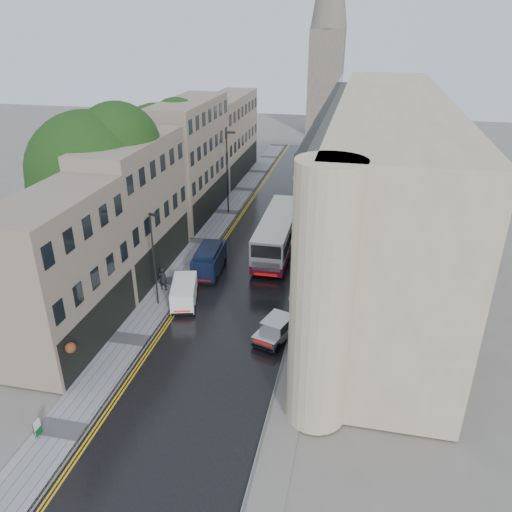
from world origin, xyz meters
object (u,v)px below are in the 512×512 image
at_px(white_lorry, 301,202).
at_px(lamp_post_far, 227,173).
at_px(tree_near, 93,193).
at_px(navy_van, 194,268).
at_px(lamp_post_near, 154,260).
at_px(tree_far, 159,161).
at_px(estate_sign, 37,428).
at_px(white_van, 172,303).
at_px(silver_hatchback, 256,335).
at_px(cream_bus, 257,247).
at_px(pedestrian, 163,279).

relative_size(white_lorry, lamp_post_far, 0.95).
height_order(tree_near, lamp_post_far, tree_near).
bearing_deg(navy_van, lamp_post_near, -113.14).
height_order(tree_far, estate_sign, tree_far).
bearing_deg(tree_near, white_van, -32.93).
bearing_deg(estate_sign, lamp_post_near, 87.50).
xyz_separation_m(white_van, navy_van, (0.00, 5.03, 0.35)).
bearing_deg(estate_sign, silver_hatchback, 49.64).
height_order(silver_hatchback, lamp_post_far, lamp_post_far).
relative_size(cream_bus, pedestrian, 6.34).
relative_size(navy_van, pedestrian, 2.56).
height_order(silver_hatchback, navy_van, navy_van).
bearing_deg(white_lorry, lamp_post_far, 173.95).
height_order(tree_near, pedestrian, tree_near).
height_order(cream_bus, estate_sign, cream_bus).
distance_m(white_van, navy_van, 5.04).
bearing_deg(white_lorry, tree_far, -172.06).
xyz_separation_m(white_van, pedestrian, (-1.83, 2.97, 0.16)).
distance_m(tree_near, lamp_post_near, 8.65).
height_order(cream_bus, lamp_post_far, lamp_post_far).
height_order(lamp_post_near, lamp_post_far, lamp_post_far).
distance_m(cream_bus, pedestrian, 8.78).
bearing_deg(pedestrian, tree_near, -20.48).
xyz_separation_m(silver_hatchback, navy_van, (-6.80, 7.45, 0.52)).
bearing_deg(tree_far, lamp_post_far, 23.00).
distance_m(white_lorry, white_van, 21.15).
relative_size(tree_near, white_van, 3.49).
bearing_deg(white_lorry, navy_van, -112.92).
bearing_deg(navy_van, silver_hatchback, -51.05).
bearing_deg(tree_near, navy_van, -1.99).
xyz_separation_m(navy_van, lamp_post_far, (-1.41, 16.04, 3.26)).
bearing_deg(lamp_post_far, estate_sign, -97.48).
distance_m(tree_far, navy_van, 16.23).
bearing_deg(pedestrian, navy_van, -132.10).
height_order(cream_bus, white_van, cream_bus).
bearing_deg(pedestrian, lamp_post_near, 99.66).
xyz_separation_m(tree_near, navy_van, (8.20, -0.28, -5.67)).
bearing_deg(lamp_post_near, navy_van, 91.70).
relative_size(tree_far, white_lorry, 1.49).
height_order(white_lorry, white_van, white_lorry).
distance_m(white_lorry, lamp_post_far, 8.55).
bearing_deg(cream_bus, lamp_post_near, -125.93).
bearing_deg(silver_hatchback, white_lorry, 108.18).
distance_m(tree_near, cream_bus, 14.17).
height_order(tree_near, white_van, tree_near).
height_order(tree_near, silver_hatchback, tree_near).
relative_size(tree_far, cream_bus, 1.03).
relative_size(silver_hatchback, estate_sign, 4.38).
xyz_separation_m(white_van, lamp_post_near, (-1.47, 0.93, 2.82)).
bearing_deg(lamp_post_near, tree_far, 131.74).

